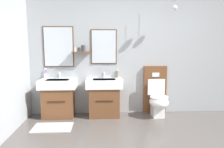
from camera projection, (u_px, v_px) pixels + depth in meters
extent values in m
cube|color=#999EA3|center=(140.00, 49.00, 4.35)|extent=(4.80, 0.12, 2.69)
cube|color=#4C301E|center=(59.00, 47.00, 4.19)|extent=(0.61, 0.02, 0.82)
cube|color=silver|center=(58.00, 47.00, 4.18)|extent=(0.57, 0.01, 0.78)
cube|color=#4C301E|center=(104.00, 47.00, 4.24)|extent=(0.53, 0.02, 0.70)
cube|color=silver|center=(104.00, 47.00, 4.23)|extent=(0.49, 0.01, 0.66)
cube|color=brown|center=(81.00, 52.00, 4.15)|extent=(0.36, 0.14, 0.02)
cone|color=silver|center=(75.00, 49.00, 4.14)|extent=(0.06, 0.06, 0.11)
cylinder|color=#333338|center=(79.00, 49.00, 4.14)|extent=(0.06, 0.06, 0.08)
cylinder|color=#333338|center=(83.00, 48.00, 4.14)|extent=(0.08, 0.08, 0.13)
sphere|color=silver|center=(175.00, 8.00, 3.95)|extent=(0.10, 0.10, 0.10)
cube|color=#9E9993|center=(53.00, 127.00, 3.63)|extent=(0.68, 0.44, 0.01)
cube|color=brown|center=(59.00, 102.00, 4.16)|extent=(0.60, 0.42, 0.59)
cube|color=black|center=(56.00, 102.00, 3.94)|extent=(0.33, 0.01, 0.02)
cube|color=white|center=(58.00, 84.00, 4.11)|extent=(0.72, 0.46, 0.17)
cube|color=silver|center=(58.00, 80.00, 4.07)|extent=(0.45, 0.25, 0.03)
cylinder|color=silver|center=(60.00, 75.00, 4.27)|extent=(0.03, 0.03, 0.11)
cylinder|color=silver|center=(59.00, 73.00, 4.21)|extent=(0.02, 0.11, 0.02)
cube|color=brown|center=(104.00, 102.00, 4.21)|extent=(0.60, 0.42, 0.59)
cube|color=black|center=(104.00, 101.00, 3.99)|extent=(0.33, 0.01, 0.02)
cube|color=white|center=(104.00, 83.00, 4.16)|extent=(0.72, 0.46, 0.17)
cube|color=silver|center=(104.00, 80.00, 4.12)|extent=(0.45, 0.25, 0.03)
cylinder|color=silver|center=(104.00, 75.00, 4.32)|extent=(0.03, 0.03, 0.11)
cylinder|color=silver|center=(104.00, 73.00, 4.25)|extent=(0.02, 0.11, 0.02)
cube|color=brown|center=(155.00, 89.00, 4.41)|extent=(0.48, 0.10, 1.00)
cube|color=silver|center=(156.00, 75.00, 4.31)|extent=(0.15, 0.01, 0.09)
cube|color=white|center=(157.00, 108.00, 4.20)|extent=(0.22, 0.30, 0.34)
ellipsoid|color=white|center=(159.00, 102.00, 4.10)|extent=(0.37, 0.46, 0.24)
torus|color=white|center=(159.00, 97.00, 4.08)|extent=(0.35, 0.35, 0.04)
cube|color=white|center=(156.00, 87.00, 4.28)|extent=(0.35, 0.03, 0.33)
cylinder|color=silver|center=(45.00, 76.00, 4.22)|extent=(0.07, 0.07, 0.09)
cylinder|color=purple|center=(46.00, 73.00, 4.21)|extent=(0.04, 0.01, 0.17)
cube|color=white|center=(46.00, 69.00, 4.21)|extent=(0.02, 0.02, 0.03)
cylinder|color=purple|center=(44.00, 73.00, 4.21)|extent=(0.03, 0.03, 0.17)
cube|color=white|center=(45.00, 69.00, 4.22)|extent=(0.02, 0.02, 0.03)
cylinder|color=gray|center=(118.00, 74.00, 4.31)|extent=(0.06, 0.06, 0.15)
cylinder|color=silver|center=(118.00, 70.00, 4.30)|extent=(0.02, 0.02, 0.04)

